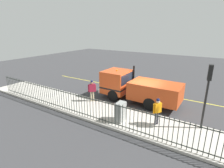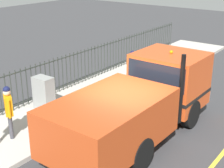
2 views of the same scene
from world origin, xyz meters
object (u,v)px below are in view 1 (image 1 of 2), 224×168
Objects in this scene: work_truck at (134,86)px; utility_cabinet at (120,112)px; traffic_light_near at (208,84)px; pedestrian_distant at (157,109)px; traffic_cone at (117,86)px; worker_standing at (92,89)px.

work_truck reaches higher than utility_cabinet.
work_truck is 5.90m from traffic_light_near.
pedestrian_distant reaches higher than traffic_cone.
traffic_light_near is 3.05× the size of utility_cabinet.
traffic_cone is at bearing -147.49° from utility_cabinet.
pedestrian_distant is at bearing 110.44° from utility_cabinet.
traffic_light_near reaches higher than pedestrian_distant.
traffic_cone is at bearing 80.62° from pedestrian_distant.
work_truck is at bearing -6.55° from worker_standing.
work_truck is 3.91m from utility_cabinet.
worker_standing is 1.40× the size of utility_cabinet.
pedestrian_distant is 7.62m from traffic_cone.
traffic_light_near reaches higher than work_truck.
work_truck is 11.69× the size of traffic_cone.
traffic_light_near is (-0.20, 7.93, 1.63)m from worker_standing.
traffic_cone is (-4.94, -5.72, -0.91)m from pedestrian_distant.
pedestrian_distant is at bearing 49.20° from traffic_cone.
traffic_cone is (-5.72, -3.64, -0.49)m from utility_cabinet.
traffic_light_near is 9.37m from traffic_cone.
worker_standing is 1.02× the size of pedestrian_distant.
utility_cabinet is 2.20× the size of traffic_cone.
pedestrian_distant is 0.45× the size of traffic_light_near.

